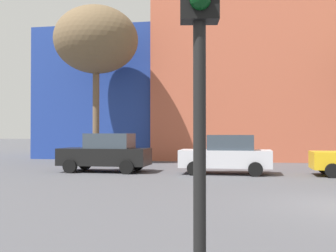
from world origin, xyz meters
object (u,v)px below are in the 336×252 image
(parked_car_1, at_px, (227,155))
(traffic_light_near_left, at_px, (200,33))
(parked_car_0, at_px, (106,153))
(bare_tree_0, at_px, (96,40))

(parked_car_1, distance_m, traffic_light_near_left, 15.26)
(parked_car_0, height_order, bare_tree_0, bare_tree_0)
(parked_car_0, distance_m, parked_car_1, 5.70)
(bare_tree_0, bearing_deg, parked_car_1, -31.57)
(bare_tree_0, bearing_deg, parked_car_0, -64.59)
(parked_car_1, xyz_separation_m, traffic_light_near_left, (0.42, -15.13, 1.93))
(traffic_light_near_left, bearing_deg, parked_car_0, -166.98)
(parked_car_1, bearing_deg, bare_tree_0, -31.57)
(parked_car_0, distance_m, bare_tree_0, 8.53)
(parked_car_1, relative_size, traffic_light_near_left, 1.07)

